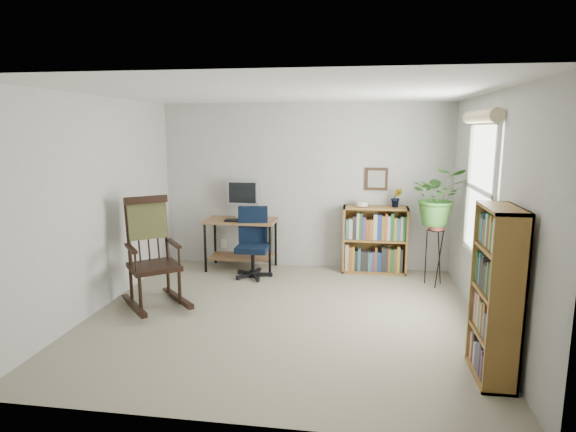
% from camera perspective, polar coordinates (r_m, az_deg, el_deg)
% --- Properties ---
extents(floor, '(4.20, 4.00, 0.00)m').
position_cam_1_polar(floor, '(5.42, -0.64, -11.74)').
color(floor, gray).
rests_on(floor, ground).
extents(ceiling, '(4.20, 4.00, 0.00)m').
position_cam_1_polar(ceiling, '(5.04, -0.70, 14.44)').
color(ceiling, silver).
rests_on(ceiling, ground).
extents(wall_back, '(4.20, 0.00, 2.40)m').
position_cam_1_polar(wall_back, '(7.06, 1.94, 3.51)').
color(wall_back, '#B1B1AD').
rests_on(wall_back, ground).
extents(wall_front, '(4.20, 0.00, 2.40)m').
position_cam_1_polar(wall_front, '(3.18, -6.47, -5.05)').
color(wall_front, '#B1B1AD').
rests_on(wall_front, ground).
extents(wall_left, '(0.00, 4.00, 2.40)m').
position_cam_1_polar(wall_left, '(5.81, -21.58, 1.31)').
color(wall_left, '#B1B1AD').
rests_on(wall_left, ground).
extents(wall_right, '(0.00, 4.00, 2.40)m').
position_cam_1_polar(wall_right, '(5.19, 22.85, 0.22)').
color(wall_right, '#B1B1AD').
rests_on(wall_right, ground).
extents(window, '(0.12, 1.20, 1.50)m').
position_cam_1_polar(window, '(5.45, 21.83, 2.85)').
color(window, white).
rests_on(window, wall_right).
extents(desk, '(1.02, 0.56, 0.73)m').
position_cam_1_polar(desk, '(7.07, -5.56, -3.37)').
color(desk, olive).
rests_on(desk, floor).
extents(monitor, '(0.46, 0.16, 0.56)m').
position_cam_1_polar(monitor, '(7.08, -5.38, 1.99)').
color(monitor, silver).
rests_on(monitor, desk).
extents(keyboard, '(0.40, 0.15, 0.02)m').
position_cam_1_polar(keyboard, '(6.88, -5.86, -0.53)').
color(keyboard, black).
rests_on(keyboard, desk).
extents(office_chair, '(0.62, 0.62, 0.98)m').
position_cam_1_polar(office_chair, '(6.64, -4.22, -3.16)').
color(office_chair, black).
rests_on(office_chair, floor).
extents(rocking_chair, '(1.21, 1.28, 1.29)m').
position_cam_1_polar(rocking_chair, '(5.75, -15.66, -4.11)').
color(rocking_chair, black).
rests_on(rocking_chair, floor).
extents(low_bookshelf, '(0.90, 0.30, 0.95)m').
position_cam_1_polar(low_bookshelf, '(6.96, 10.24, -2.79)').
color(low_bookshelf, olive).
rests_on(low_bookshelf, floor).
extents(tall_bookshelf, '(0.27, 0.63, 1.44)m').
position_cam_1_polar(tall_bookshelf, '(4.28, 23.42, -8.51)').
color(tall_bookshelf, olive).
rests_on(tall_bookshelf, floor).
extents(plant_stand, '(0.31, 0.31, 0.87)m').
position_cam_1_polar(plant_stand, '(6.58, 17.02, -4.22)').
color(plant_stand, black).
rests_on(plant_stand, floor).
extents(spider_plant, '(1.69, 1.88, 1.46)m').
position_cam_1_polar(spider_plant, '(6.40, 17.54, 5.40)').
color(spider_plant, '#326924').
rests_on(spider_plant, plant_stand).
extents(potted_plant_small, '(0.13, 0.24, 0.11)m').
position_cam_1_polar(potted_plant_small, '(6.89, 12.71, 1.48)').
color(potted_plant_small, '#326924').
rests_on(potted_plant_small, low_bookshelf).
extents(framed_picture, '(0.32, 0.04, 0.32)m').
position_cam_1_polar(framed_picture, '(6.97, 10.43, 4.33)').
color(framed_picture, black).
rests_on(framed_picture, wall_back).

